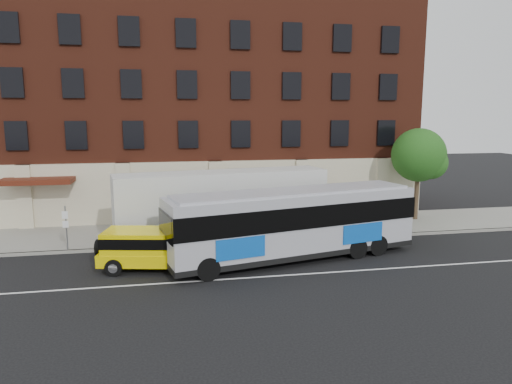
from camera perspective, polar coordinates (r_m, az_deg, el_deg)
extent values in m
plane|color=black|center=(20.60, -1.49, -11.04)|extent=(120.00, 120.00, 0.00)
cube|color=gray|center=(29.10, -4.36, -4.76)|extent=(60.00, 6.00, 0.15)
cube|color=gray|center=(26.22, -3.61, -6.35)|extent=(60.00, 0.25, 0.15)
cube|color=silver|center=(21.06, -1.71, -10.56)|extent=(60.00, 0.12, 0.01)
cube|color=#5A2315|center=(36.18, -5.95, 10.11)|extent=(30.00, 10.00, 15.00)
cube|color=beige|center=(31.46, -4.99, 0.17)|extent=(30.00, 0.35, 4.00)
cube|color=#4D1A0D|center=(31.32, -25.30, 1.29)|extent=(4.20, 2.20, 0.30)
cube|color=beige|center=(32.46, -26.55, -0.51)|extent=(0.90, 0.55, 4.00)
cube|color=beige|center=(31.34, -15.94, -0.19)|extent=(0.90, 0.55, 4.00)
cube|color=beige|center=(31.36, -4.97, 0.14)|extent=(0.90, 0.55, 4.00)
cube|color=beige|center=(32.50, 5.62, 0.46)|extent=(0.90, 0.55, 4.00)
cube|color=beige|center=(34.66, 15.18, 0.74)|extent=(0.90, 0.55, 4.00)
cube|color=black|center=(32.32, -27.39, 6.18)|extent=(1.30, 0.20, 1.80)
cube|color=black|center=(31.50, -21.25, 6.53)|extent=(1.30, 0.20, 1.80)
cube|color=black|center=(31.06, -14.85, 6.83)|extent=(1.30, 0.20, 1.80)
cube|color=black|center=(31.02, -8.34, 7.04)|extent=(1.30, 0.20, 1.80)
cube|color=black|center=(31.36, -1.89, 7.16)|extent=(1.30, 0.20, 1.80)
cube|color=black|center=(32.09, 4.34, 7.19)|extent=(1.30, 0.20, 1.80)
cube|color=black|center=(33.17, 10.24, 7.14)|extent=(1.30, 0.20, 1.80)
cube|color=black|center=(34.57, 15.71, 7.03)|extent=(1.30, 0.20, 1.80)
cube|color=black|center=(32.35, -27.83, 11.83)|extent=(1.30, 0.20, 1.80)
cube|color=black|center=(31.54, -21.60, 12.34)|extent=(1.30, 0.20, 1.80)
cube|color=black|center=(31.10, -15.10, 12.72)|extent=(1.30, 0.20, 1.80)
cube|color=black|center=(31.05, -8.49, 12.95)|extent=(1.30, 0.20, 1.80)
cube|color=black|center=(31.40, -1.92, 13.00)|extent=(1.30, 0.20, 1.80)
cube|color=black|center=(32.12, 4.42, 12.90)|extent=(1.30, 0.20, 1.80)
cube|color=black|center=(33.20, 10.40, 12.66)|extent=(1.30, 0.20, 1.80)
cube|color=black|center=(34.60, 15.95, 12.32)|extent=(1.30, 0.20, 1.80)
cube|color=black|center=(32.70, -28.28, 17.42)|extent=(1.30, 0.20, 1.80)
cube|color=black|center=(31.89, -21.97, 18.08)|extent=(1.30, 0.20, 1.80)
cube|color=black|center=(31.46, -15.37, 18.54)|extent=(1.30, 0.20, 1.80)
cube|color=black|center=(31.41, -8.64, 18.78)|extent=(1.30, 0.20, 1.80)
cube|color=black|center=(31.75, -1.96, 18.77)|extent=(1.30, 0.20, 1.80)
cube|color=black|center=(32.47, 4.49, 18.55)|extent=(1.30, 0.20, 1.80)
cube|color=black|center=(33.54, 10.58, 18.13)|extent=(1.30, 0.20, 1.80)
cube|color=black|center=(34.93, 16.20, 17.57)|extent=(1.30, 0.20, 1.80)
cube|color=black|center=(32.17, -23.91, -1.13)|extent=(2.60, 0.15, 2.80)
cube|color=black|center=(31.34, -13.18, -0.82)|extent=(2.60, 0.15, 2.80)
cube|color=black|center=(31.64, -2.26, -0.48)|extent=(2.60, 0.15, 2.80)
cube|color=black|center=(33.04, 8.09, -0.14)|extent=(2.60, 0.15, 2.80)
cylinder|color=slate|center=(26.50, -22.31, -4.26)|extent=(0.07, 0.07, 2.50)
cube|color=white|center=(26.19, -22.48, -2.64)|extent=(0.30, 0.03, 0.40)
cube|color=white|center=(26.29, -22.41, -3.70)|extent=(0.30, 0.03, 0.35)
cylinder|color=#36251B|center=(33.47, 19.13, -0.62)|extent=(0.32, 0.32, 3.00)
sphere|color=#1B4A15|center=(33.12, 19.40, 4.32)|extent=(3.60, 3.60, 3.60)
sphere|color=#1B4A15|center=(33.17, 20.74, 3.39)|extent=(2.20, 2.20, 2.20)
sphere|color=#1B4A15|center=(33.20, 18.12, 3.71)|extent=(2.00, 2.00, 2.00)
cube|color=#A8A9B2|center=(23.28, 4.70, -3.76)|extent=(13.13, 5.55, 3.05)
cube|color=black|center=(23.64, 4.65, -7.11)|extent=(13.20, 5.61, 0.27)
cube|color=#A8A9B2|center=(22.97, 4.75, 0.09)|extent=(12.43, 5.09, 0.13)
cube|color=black|center=(23.17, 4.71, -2.53)|extent=(13.23, 5.65, 1.07)
cube|color=#0C51B7|center=(20.80, -1.87, -6.95)|extent=(2.30, 0.58, 0.96)
cube|color=#0C51B7|center=(26.17, 9.44, -3.63)|extent=(2.30, 0.58, 0.96)
cylinder|color=black|center=(20.70, -5.93, -9.41)|extent=(1.12, 0.56, 1.07)
cylinder|color=black|center=(22.91, -7.83, -7.58)|extent=(1.12, 0.56, 1.07)
cylinder|color=black|center=(24.21, 12.33, -6.77)|extent=(1.12, 0.56, 1.07)
cylinder|color=black|center=(26.12, 9.19, -5.47)|extent=(1.12, 0.56, 1.07)
cylinder|color=black|center=(24.97, 14.73, -6.36)|extent=(1.12, 0.56, 1.07)
cylinder|color=black|center=(26.83, 11.50, -5.14)|extent=(1.12, 0.56, 1.07)
cube|color=#FFE403|center=(22.56, -12.72, -7.74)|extent=(4.97, 2.85, 0.58)
cube|color=#FFE403|center=(22.47, -14.13, -5.79)|extent=(3.53, 2.52, 0.97)
cube|color=black|center=(22.46, -14.14, -5.67)|extent=(3.58, 2.56, 0.49)
cube|color=#FFE403|center=(22.11, -8.68, -6.77)|extent=(1.80, 2.11, 0.29)
cube|color=black|center=(22.11, -6.72, -7.78)|extent=(0.37, 1.54, 0.54)
cylinder|color=black|center=(23.14, -18.79, -6.45)|extent=(0.36, 0.77, 0.74)
cylinder|color=black|center=(21.44, -9.32, -9.23)|extent=(0.82, 0.42, 0.78)
cylinder|color=silver|center=(21.44, -9.32, -9.23)|extent=(0.48, 0.37, 0.43)
cylinder|color=black|center=(23.23, -8.49, -7.73)|extent=(0.82, 0.42, 0.78)
cylinder|color=silver|center=(23.23, -8.49, -7.73)|extent=(0.48, 0.37, 0.43)
cylinder|color=black|center=(22.16, -17.13, -8.91)|extent=(0.82, 0.42, 0.78)
cylinder|color=silver|center=(22.16, -17.13, -8.91)|extent=(0.48, 0.37, 0.43)
cylinder|color=black|center=(23.90, -15.72, -7.49)|extent=(0.82, 0.42, 0.78)
cylinder|color=silver|center=(23.90, -15.72, -7.49)|extent=(0.48, 0.37, 0.43)
cube|color=black|center=(26.99, -4.04, -4.84)|extent=(12.36, 4.49, 1.11)
cube|color=silver|center=(26.56, -4.09, -0.61)|extent=(12.37, 4.53, 2.93)
cylinder|color=black|center=(25.00, -13.35, -6.36)|extent=(1.04, 0.45, 1.01)
cylinder|color=black|center=(27.23, -13.99, -5.08)|extent=(1.04, 0.45, 1.01)
cylinder|color=black|center=(25.17, -10.60, -6.16)|extent=(1.04, 0.45, 1.01)
cylinder|color=black|center=(27.38, -11.47, -4.91)|extent=(1.04, 0.45, 1.01)
cylinder|color=black|center=(27.07, 3.48, -4.90)|extent=(1.04, 0.45, 1.01)
cylinder|color=black|center=(29.15, 1.60, -3.84)|extent=(1.04, 0.45, 1.01)
cylinder|color=black|center=(27.58, 5.78, -4.66)|extent=(1.04, 0.45, 1.01)
cylinder|color=black|center=(29.62, 3.78, -3.64)|extent=(1.04, 0.45, 1.01)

